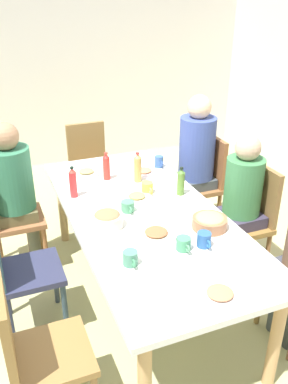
{
  "coord_description": "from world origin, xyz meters",
  "views": [
    {
      "loc": [
        2.26,
        -0.9,
        2.08
      ],
      "look_at": [
        0.0,
        0.0,
        0.87
      ],
      "focal_mm": 38.46,
      "sensor_mm": 36.0,
      "label": 1
    }
  ],
  "objects_px": {
    "person_2": "(196,154)",
    "chair_0": "(16,266)",
    "cup_5": "(130,258)",
    "dining_table": "(144,221)",
    "chair_5": "(249,215)",
    "person_5": "(241,196)",
    "bottle_2": "(181,182)",
    "person_6": "(13,185)",
    "bowl_0": "(210,222)",
    "cup_4": "(159,162)",
    "chair_6": "(6,213)",
    "bottle_0": "(138,168)",
    "chair_4": "(90,164)",
    "chair_2": "(203,179)",
    "plate_3": "(220,295)",
    "plate_0": "(86,173)",
    "bottle_1": "(73,183)",
    "cup_1": "(128,206)",
    "bottle_3": "(106,167)",
    "chair_1": "(33,349)",
    "bowl_1": "(107,219)",
    "cup_3": "(184,244)",
    "plate_4": "(144,172)",
    "plate_2": "(137,197)",
    "plate_1": "(156,234)",
    "cup_0": "(147,188)",
    "cup_2": "(204,240)"
  },
  "relations": [
    {
      "from": "person_2",
      "to": "chair_0",
      "type": "bearing_deg",
      "value": -66.35
    },
    {
      "from": "cup_5",
      "to": "dining_table",
      "type": "bearing_deg",
      "value": 151.13
    },
    {
      "from": "chair_5",
      "to": "person_5",
      "type": "bearing_deg",
      "value": -90.0
    },
    {
      "from": "dining_table",
      "to": "cup_5",
      "type": "bearing_deg",
      "value": -28.87
    },
    {
      "from": "cup_5",
      "to": "bottle_2",
      "type": "relative_size",
      "value": 0.55
    },
    {
      "from": "person_6",
      "to": "dining_table",
      "type": "bearing_deg",
      "value": 47.19
    },
    {
      "from": "bowl_0",
      "to": "cup_4",
      "type": "relative_size",
      "value": 2.05
    },
    {
      "from": "chair_6",
      "to": "cup_4",
      "type": "xyz_separation_m",
      "value": [
        0.05,
        1.28,
        0.26
      ]
    },
    {
      "from": "bottle_0",
      "to": "chair_4",
      "type": "bearing_deg",
      "value": -172.13
    },
    {
      "from": "chair_2",
      "to": "bowl_0",
      "type": "distance_m",
      "value": 1.23
    },
    {
      "from": "person_6",
      "to": "plate_3",
      "type": "distance_m",
      "value": 1.84
    },
    {
      "from": "bowl_0",
      "to": "cup_4",
      "type": "distance_m",
      "value": 1.03
    },
    {
      "from": "plate_0",
      "to": "bottle_1",
      "type": "height_order",
      "value": "bottle_1"
    },
    {
      "from": "cup_1",
      "to": "bottle_1",
      "type": "height_order",
      "value": "bottle_1"
    },
    {
      "from": "chair_0",
      "to": "bottle_3",
      "type": "relative_size",
      "value": 4.0
    },
    {
      "from": "chair_4",
      "to": "cup_1",
      "type": "bearing_deg",
      "value": -3.99
    },
    {
      "from": "bowl_0",
      "to": "bottle_1",
      "type": "distance_m",
      "value": 1.02
    },
    {
      "from": "dining_table",
      "to": "chair_0",
      "type": "height_order",
      "value": "chair_0"
    },
    {
      "from": "person_2",
      "to": "person_5",
      "type": "distance_m",
      "value": 0.73
    },
    {
      "from": "bottle_1",
      "to": "chair_1",
      "type": "bearing_deg",
      "value": -23.2
    },
    {
      "from": "bottle_2",
      "to": "bottle_1",
      "type": "bearing_deg",
      "value": -109.02
    },
    {
      "from": "bowl_1",
      "to": "cup_3",
      "type": "bearing_deg",
      "value": 38.43
    },
    {
      "from": "chair_6",
      "to": "bowl_0",
      "type": "xyz_separation_m",
      "value": [
        1.07,
        1.18,
        0.25
      ]
    },
    {
      "from": "person_5",
      "to": "bowl_1",
      "type": "height_order",
      "value": "person_5"
    },
    {
      "from": "plate_4",
      "to": "cup_1",
      "type": "bearing_deg",
      "value": -31.34
    },
    {
      "from": "bottle_0",
      "to": "bottle_1",
      "type": "relative_size",
      "value": 1.03
    },
    {
      "from": "chair_4",
      "to": "cup_5",
      "type": "height_order",
      "value": "chair_4"
    },
    {
      "from": "person_2",
      "to": "bottle_2",
      "type": "height_order",
      "value": "person_2"
    },
    {
      "from": "plate_2",
      "to": "bottle_0",
      "type": "relative_size",
      "value": 0.9
    },
    {
      "from": "chair_1",
      "to": "person_6",
      "type": "relative_size",
      "value": 0.73
    },
    {
      "from": "chair_1",
      "to": "cup_1",
      "type": "height_order",
      "value": "chair_1"
    },
    {
      "from": "bottle_1",
      "to": "bottle_3",
      "type": "relative_size",
      "value": 1.04
    },
    {
      "from": "plate_2",
      "to": "cup_4",
      "type": "distance_m",
      "value": 0.62
    },
    {
      "from": "chair_4",
      "to": "bottle_1",
      "type": "relative_size",
      "value": 3.85
    },
    {
      "from": "chair_1",
      "to": "person_5",
      "type": "relative_size",
      "value": 0.77
    },
    {
      "from": "chair_5",
      "to": "bowl_1",
      "type": "height_order",
      "value": "chair_5"
    },
    {
      "from": "person_2",
      "to": "chair_5",
      "type": "xyz_separation_m",
      "value": [
        0.72,
        0.09,
        -0.26
      ]
    },
    {
      "from": "person_6",
      "to": "plate_2",
      "type": "bearing_deg",
      "value": 56.63
    },
    {
      "from": "plate_1",
      "to": "bottle_1",
      "type": "relative_size",
      "value": 1.09
    },
    {
      "from": "chair_4",
      "to": "cup_1",
      "type": "distance_m",
      "value": 1.44
    },
    {
      "from": "person_2",
      "to": "plate_2",
      "type": "bearing_deg",
      "value": -55.1
    },
    {
      "from": "person_2",
      "to": "bowl_0",
      "type": "height_order",
      "value": "person_2"
    },
    {
      "from": "person_5",
      "to": "bottle_0",
      "type": "xyz_separation_m",
      "value": [
        -0.47,
        -0.64,
        0.14
      ]
    },
    {
      "from": "cup_0",
      "to": "cup_5",
      "type": "bearing_deg",
      "value": -28.19
    },
    {
      "from": "chair_4",
      "to": "cup_5",
      "type": "distance_m",
      "value": 2.02
    },
    {
      "from": "chair_5",
      "to": "bottle_2",
      "type": "height_order",
      "value": "bottle_2"
    },
    {
      "from": "chair_6",
      "to": "bottle_3",
      "type": "distance_m",
      "value": 0.86
    },
    {
      "from": "plate_4",
      "to": "bottle_3",
      "type": "distance_m",
      "value": 0.33
    },
    {
      "from": "bowl_1",
      "to": "bottle_1",
      "type": "bearing_deg",
      "value": -167.98
    },
    {
      "from": "person_6",
      "to": "cup_2",
      "type": "xyz_separation_m",
      "value": [
        1.24,
        0.95,
        0.02
      ]
    }
  ]
}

